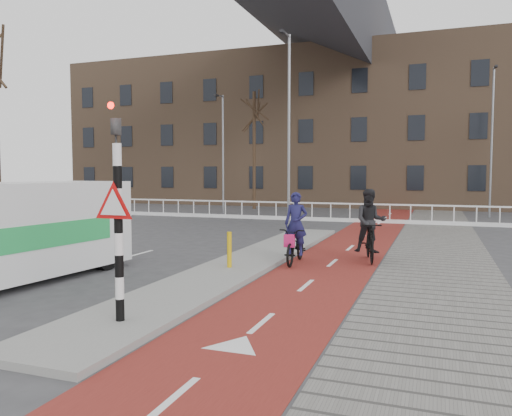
% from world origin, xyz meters
% --- Properties ---
extents(ground, '(120.00, 120.00, 0.00)m').
position_xyz_m(ground, '(0.00, 0.00, 0.00)').
color(ground, '#38383A').
rests_on(ground, ground).
extents(bike_lane, '(2.50, 60.00, 0.01)m').
position_xyz_m(bike_lane, '(1.50, 10.00, 0.01)').
color(bike_lane, maroon).
rests_on(bike_lane, ground).
extents(sidewalk, '(3.00, 60.00, 0.01)m').
position_xyz_m(sidewalk, '(4.30, 10.00, 0.01)').
color(sidewalk, slate).
rests_on(sidewalk, ground).
extents(curb_island, '(1.80, 16.00, 0.12)m').
position_xyz_m(curb_island, '(-0.70, 4.00, 0.06)').
color(curb_island, gray).
rests_on(curb_island, ground).
extents(traffic_signal, '(0.80, 0.80, 3.68)m').
position_xyz_m(traffic_signal, '(-0.60, -2.02, 1.99)').
color(traffic_signal, black).
rests_on(traffic_signal, curb_island).
extents(bollard, '(0.12, 0.12, 0.91)m').
position_xyz_m(bollard, '(-0.73, 2.87, 0.58)').
color(bollard, '#CAA00B').
rests_on(bollard, curb_island).
extents(cyclist_near, '(0.77, 1.95, 2.00)m').
position_xyz_m(cyclist_near, '(0.55, 4.57, 0.68)').
color(cyclist_near, black).
rests_on(cyclist_near, bike_lane).
extents(cyclist_far, '(1.01, 2.01, 2.07)m').
position_xyz_m(cyclist_far, '(2.45, 5.62, 0.86)').
color(cyclist_far, black).
rests_on(cyclist_far, bike_lane).
extents(van, '(2.65, 5.54, 2.31)m').
position_xyz_m(van, '(-4.97, 0.27, 1.21)').
color(van, silver).
rests_on(van, ground).
extents(railing, '(28.00, 0.10, 0.99)m').
position_xyz_m(railing, '(-5.00, 17.00, 0.31)').
color(railing, silver).
rests_on(railing, ground).
extents(townhouse_row, '(46.00, 10.00, 15.90)m').
position_xyz_m(townhouse_row, '(-3.00, 32.00, 7.81)').
color(townhouse_row, '#7F6047').
rests_on(townhouse_row, ground).
extents(tree_mid, '(0.23, 0.23, 8.23)m').
position_xyz_m(tree_mid, '(-8.00, 24.41, 4.11)').
color(tree_mid, '#302315').
rests_on(tree_mid, ground).
extents(streetlight_near, '(0.12, 0.12, 8.51)m').
position_xyz_m(streetlight_near, '(-1.95, 12.40, 4.25)').
color(streetlight_near, slate).
rests_on(streetlight_near, ground).
extents(streetlight_left, '(0.12, 0.12, 7.39)m').
position_xyz_m(streetlight_left, '(-8.54, 20.20, 3.70)').
color(streetlight_left, slate).
rests_on(streetlight_left, ground).
extents(streetlight_right, '(0.12, 0.12, 8.45)m').
position_xyz_m(streetlight_right, '(7.05, 22.52, 4.23)').
color(streetlight_right, slate).
rests_on(streetlight_right, ground).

